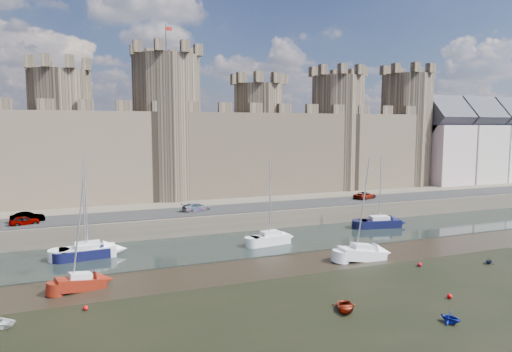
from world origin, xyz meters
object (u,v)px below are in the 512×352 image
(car_0, at_px, (24,221))
(car_3, at_px, (365,196))
(sailboat_0, at_px, (88,251))
(sailboat_3, at_px, (379,222))
(car_1, at_px, (27,217))
(sailboat_4, at_px, (81,282))
(sailboat_2, at_px, (270,238))
(sailboat_5, at_px, (362,253))
(sailboat_1, at_px, (86,252))
(car_2, at_px, (197,207))

(car_0, bearing_deg, car_3, -103.17)
(sailboat_0, xyz_separation_m, sailboat_3, (38.63, 0.86, -0.04))
(sailboat_3, bearing_deg, car_3, 78.42)
(car_1, relative_size, sailboat_0, 0.36)
(sailboat_3, bearing_deg, car_0, -177.74)
(car_3, distance_m, sailboat_4, 47.86)
(sailboat_0, xyz_separation_m, sailboat_2, (20.58, -2.09, -0.01))
(car_3, distance_m, sailboat_2, 25.19)
(car_0, xyz_separation_m, sailboat_5, (34.10, -19.71, -2.28))
(car_1, bearing_deg, sailboat_0, -152.61)
(car_0, distance_m, sailboat_2, 29.39)
(sailboat_4, bearing_deg, sailboat_0, 71.29)
(sailboat_3, bearing_deg, car_1, -179.79)
(car_3, height_order, sailboat_5, sailboat_5)
(sailboat_0, height_order, sailboat_3, sailboat_0)
(sailboat_0, relative_size, sailboat_1, 1.11)
(sailboat_2, xyz_separation_m, sailboat_5, (6.70, -9.32, -0.05))
(car_0, xyz_separation_m, sailboat_0, (6.82, -8.30, -2.23))
(sailboat_3, bearing_deg, sailboat_2, -159.16)
(car_0, bearing_deg, sailboat_5, -135.23)
(sailboat_3, xyz_separation_m, sailboat_5, (-11.35, -12.28, -0.01))
(car_3, bearing_deg, sailboat_2, 99.13)
(car_0, xyz_separation_m, sailboat_1, (6.61, -8.74, -2.28))
(sailboat_5, bearing_deg, car_3, 58.43)
(car_0, bearing_deg, sailboat_2, -125.96)
(car_0, distance_m, car_1, 1.66)
(car_1, height_order, sailboat_4, sailboat_4)
(car_2, xyz_separation_m, sailboat_3, (24.13, -8.74, -2.31))
(sailboat_1, bearing_deg, sailboat_3, -4.00)
(car_2, height_order, car_3, car_2)
(car_3, bearing_deg, sailboat_3, 137.10)
(sailboat_4, xyz_separation_m, sailboat_5, (28.11, -1.37, 0.06))
(sailboat_4, distance_m, sailboat_5, 28.14)
(car_0, height_order, sailboat_3, sailboat_3)
(sailboat_5, bearing_deg, sailboat_1, 162.10)
(sailboat_3, height_order, sailboat_5, sailboat_5)
(sailboat_1, bearing_deg, sailboat_4, -99.63)
(sailboat_5, bearing_deg, sailboat_0, 161.16)
(car_3, xyz_separation_m, sailboat_0, (-42.54, -10.04, -2.27))
(car_0, relative_size, car_1, 0.83)
(sailboat_1, xyz_separation_m, sailboat_3, (38.83, 1.30, 0.01))
(car_3, xyz_separation_m, sailboat_1, (-42.75, -10.48, -2.32))
(sailboat_4, bearing_deg, sailboat_3, 1.46)
(car_1, height_order, sailboat_2, sailboat_2)
(car_1, relative_size, sailboat_5, 0.36)
(sailboat_3, bearing_deg, sailboat_4, -152.99)
(car_1, height_order, car_3, car_1)
(sailboat_2, bearing_deg, car_2, 110.23)
(car_1, height_order, car_2, car_1)
(car_1, distance_m, sailboat_1, 12.43)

